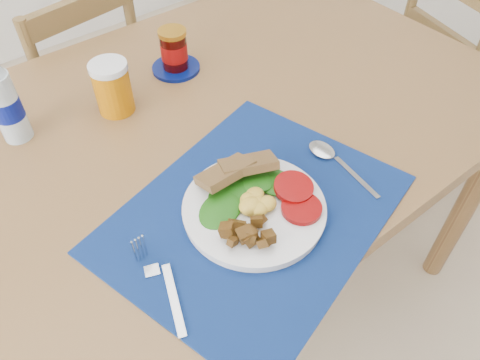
# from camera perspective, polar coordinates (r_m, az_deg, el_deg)

# --- Properties ---
(ground) EXTENTS (4.00, 4.00, 0.00)m
(ground) POSITION_cam_1_polar(r_m,az_deg,el_deg) (1.54, 1.86, -18.42)
(ground) COLOR tan
(ground) RESTS_ON ground
(table) EXTENTS (1.40, 0.90, 0.75)m
(table) POSITION_cam_1_polar(r_m,az_deg,el_deg) (1.08, -4.06, 4.37)
(table) COLOR brown
(table) RESTS_ON ground
(chair_far) EXTENTS (0.43, 0.41, 1.01)m
(chair_far) POSITION_cam_1_polar(r_m,az_deg,el_deg) (1.60, -18.62, 11.35)
(chair_far) COLOR brown
(chair_far) RESTS_ON ground
(chair_end) EXTENTS (0.43, 0.45, 1.01)m
(chair_end) POSITION_cam_1_polar(r_m,az_deg,el_deg) (1.79, 24.48, 13.36)
(chair_end) COLOR brown
(chair_end) RESTS_ON ground
(placemat) EXTENTS (0.59, 0.52, 0.00)m
(placemat) POSITION_cam_1_polar(r_m,az_deg,el_deg) (0.83, 1.71, -4.02)
(placemat) COLOR #040C32
(placemat) RESTS_ON table
(breakfast_plate) EXTENTS (0.25, 0.25, 0.06)m
(breakfast_plate) POSITION_cam_1_polar(r_m,az_deg,el_deg) (0.81, 1.63, -3.49)
(breakfast_plate) COLOR silver
(breakfast_plate) RESTS_ON placemat
(fork) EXTENTS (0.06, 0.18, 0.00)m
(fork) POSITION_cam_1_polar(r_m,az_deg,el_deg) (0.76, -9.76, -12.02)
(fork) COLOR #B2B5BA
(fork) RESTS_ON placemat
(spoon) EXTENTS (0.04, 0.18, 0.01)m
(spoon) POSITION_cam_1_polar(r_m,az_deg,el_deg) (0.94, 11.14, 2.59)
(spoon) COLOR #B2B5BA
(spoon) RESTS_ON placemat
(water_bottle) EXTENTS (0.06, 0.06, 0.20)m
(water_bottle) POSITION_cam_1_polar(r_m,az_deg,el_deg) (1.03, -26.81, 8.46)
(water_bottle) COLOR #ADBFCC
(water_bottle) RESTS_ON table
(juice_glass) EXTENTS (0.08, 0.08, 0.11)m
(juice_glass) POSITION_cam_1_polar(r_m,az_deg,el_deg) (1.05, -15.23, 10.67)
(juice_glass) COLOR #B46404
(juice_glass) RESTS_ON table
(jam_on_saucer) EXTENTS (0.12, 0.12, 0.10)m
(jam_on_saucer) POSITION_cam_1_polar(r_m,az_deg,el_deg) (1.15, -8.01, 15.11)
(jam_on_saucer) COLOR #051156
(jam_on_saucer) RESTS_ON table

